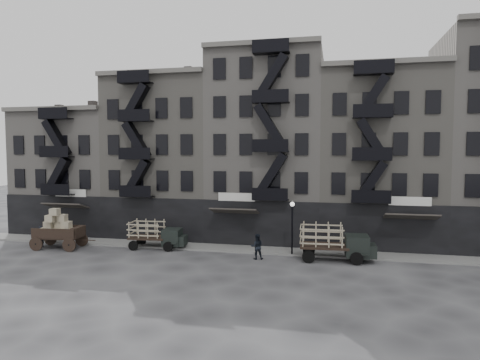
% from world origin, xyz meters
% --- Properties ---
extents(ground, '(140.00, 140.00, 0.00)m').
position_xyz_m(ground, '(0.00, 0.00, 0.00)').
color(ground, '#38383A').
rests_on(ground, ground).
extents(sidewalk, '(55.00, 2.50, 0.15)m').
position_xyz_m(sidewalk, '(0.00, 3.75, 0.07)').
color(sidewalk, slate).
rests_on(sidewalk, ground).
extents(building_west, '(10.00, 11.35, 13.20)m').
position_xyz_m(building_west, '(-20.00, 9.83, 6.00)').
color(building_west, gray).
rests_on(building_west, ground).
extents(building_midwest, '(10.00, 11.35, 16.20)m').
position_xyz_m(building_midwest, '(-10.00, 9.83, 7.50)').
color(building_midwest, gray).
rests_on(building_midwest, ground).
extents(building_center, '(10.00, 11.35, 18.20)m').
position_xyz_m(building_center, '(-0.00, 9.82, 8.50)').
color(building_center, gray).
rests_on(building_center, ground).
extents(building_mideast, '(10.00, 11.35, 16.20)m').
position_xyz_m(building_mideast, '(10.00, 9.83, 7.50)').
color(building_mideast, gray).
rests_on(building_mideast, ground).
extents(lamp_post, '(0.36, 0.36, 4.28)m').
position_xyz_m(lamp_post, '(3.00, 2.60, 2.78)').
color(lamp_post, black).
rests_on(lamp_post, ground).
extents(horse, '(1.88, 1.14, 1.49)m').
position_xyz_m(horse, '(-18.50, 2.60, 0.74)').
color(horse, silver).
rests_on(horse, ground).
extents(wagon, '(4.24, 2.54, 3.43)m').
position_xyz_m(wagon, '(-16.59, 0.89, 1.96)').
color(wagon, black).
rests_on(wagon, ground).
extents(stake_truck_west, '(4.89, 2.30, 2.39)m').
position_xyz_m(stake_truck_west, '(-8.45, 2.61, 1.36)').
color(stake_truck_west, black).
rests_on(stake_truck_west, ground).
extents(stake_truck_east, '(5.61, 2.51, 2.76)m').
position_xyz_m(stake_truck_east, '(6.28, 1.84, 1.58)').
color(stake_truck_east, black).
rests_on(stake_truck_east, ground).
extents(pedestrian_west, '(0.78, 0.67, 1.81)m').
position_xyz_m(pedestrian_west, '(-18.37, 1.03, 0.90)').
color(pedestrian_west, black).
rests_on(pedestrian_west, ground).
extents(pedestrian_mid, '(1.10, 0.95, 1.95)m').
position_xyz_m(pedestrian_mid, '(0.49, 1.01, 0.98)').
color(pedestrian_mid, black).
rests_on(pedestrian_mid, ground).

